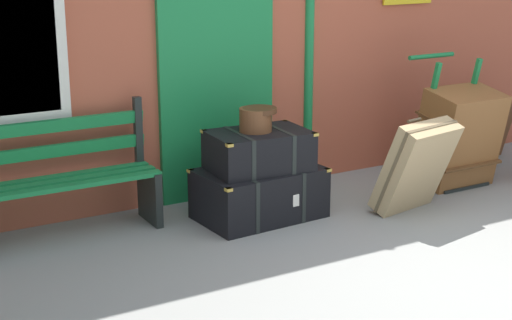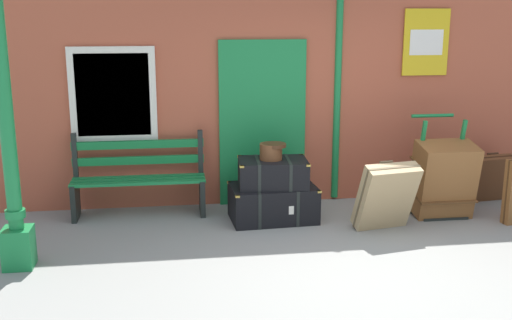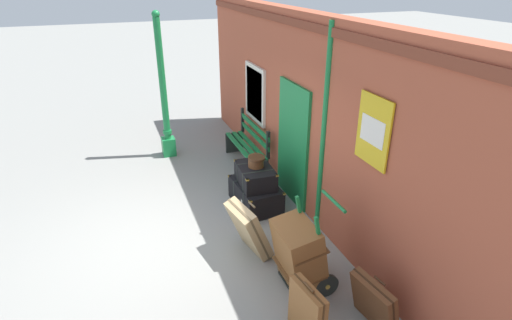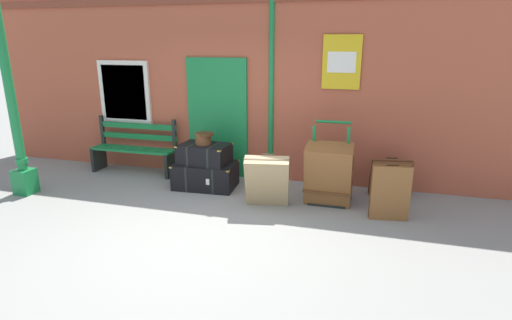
{
  "view_description": "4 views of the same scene",
  "coord_description": "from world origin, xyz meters",
  "px_view_note": "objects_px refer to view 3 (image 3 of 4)",
  "views": [
    {
      "loc": [
        -3.67,
        -3.61,
        2.25
      ],
      "look_at": [
        -0.69,
        1.56,
        0.56
      ],
      "focal_mm": 54.97,
      "sensor_mm": 36.0,
      "label": 1
    },
    {
      "loc": [
        -1.73,
        -5.24,
        2.45
      ],
      "look_at": [
        -0.78,
        1.58,
        0.78
      ],
      "focal_mm": 43.48,
      "sensor_mm": 36.0,
      "label": 2
    },
    {
      "loc": [
        5.19,
        -0.4,
        3.75
      ],
      "look_at": [
        -0.82,
        1.84,
        0.74
      ],
      "focal_mm": 28.48,
      "sensor_mm": 36.0,
      "label": 3
    },
    {
      "loc": [
        2.0,
        -4.21,
        2.37
      ],
      "look_at": [
        0.29,
        1.86,
        0.51
      ],
      "focal_mm": 28.32,
      "sensor_mm": 36.0,
      "label": 4
    }
  ],
  "objects_px": {
    "platform_bench": "(248,145)",
    "round_hatbox": "(256,161)",
    "steamer_trunk_base": "(256,195)",
    "suitcase_umber": "(307,316)",
    "porters_trolley": "(311,264)",
    "lamp_post": "(165,105)",
    "suitcase_oxblood": "(249,229)",
    "steamer_trunk_middle": "(255,176)",
    "suitcase_slate": "(374,303)",
    "large_brown_trunk": "(299,255)"
  },
  "relations": [
    {
      "from": "suitcase_oxblood",
      "to": "lamp_post",
      "type": "bearing_deg",
      "value": -172.56
    },
    {
      "from": "large_brown_trunk",
      "to": "steamer_trunk_middle",
      "type": "bearing_deg",
      "value": 175.32
    },
    {
      "from": "steamer_trunk_base",
      "to": "porters_trolley",
      "type": "xyz_separation_m",
      "value": [
        2.05,
        0.01,
        0.06
      ]
    },
    {
      "from": "platform_bench",
      "to": "suitcase_slate",
      "type": "distance_m",
      "value": 4.54
    },
    {
      "from": "lamp_post",
      "to": "platform_bench",
      "type": "relative_size",
      "value": 1.91
    },
    {
      "from": "steamer_trunk_middle",
      "to": "suitcase_slate",
      "type": "relative_size",
      "value": 1.3
    },
    {
      "from": "suitcase_oxblood",
      "to": "steamer_trunk_middle",
      "type": "bearing_deg",
      "value": 155.56
    },
    {
      "from": "lamp_post",
      "to": "porters_trolley",
      "type": "height_order",
      "value": "lamp_post"
    },
    {
      "from": "platform_bench",
      "to": "steamer_trunk_middle",
      "type": "xyz_separation_m",
      "value": [
        1.58,
        -0.43,
        0.14
      ]
    },
    {
      "from": "lamp_post",
      "to": "suitcase_oxblood",
      "type": "xyz_separation_m",
      "value": [
        3.89,
        0.51,
        -0.76
      ]
    },
    {
      "from": "suitcase_umber",
      "to": "suitcase_slate",
      "type": "height_order",
      "value": "suitcase_umber"
    },
    {
      "from": "round_hatbox",
      "to": "large_brown_trunk",
      "type": "relative_size",
      "value": 0.33
    },
    {
      "from": "platform_bench",
      "to": "suitcase_oxblood",
      "type": "bearing_deg",
      "value": -19.24
    },
    {
      "from": "porters_trolley",
      "to": "suitcase_oxblood",
      "type": "relative_size",
      "value": 1.47
    },
    {
      "from": "steamer_trunk_base",
      "to": "round_hatbox",
      "type": "xyz_separation_m",
      "value": [
        -0.02,
        0.02,
        0.64
      ]
    },
    {
      "from": "porters_trolley",
      "to": "suitcase_umber",
      "type": "bearing_deg",
      "value": -30.17
    },
    {
      "from": "steamer_trunk_base",
      "to": "steamer_trunk_middle",
      "type": "bearing_deg",
      "value": -162.39
    },
    {
      "from": "platform_bench",
      "to": "suitcase_slate",
      "type": "height_order",
      "value": "platform_bench"
    },
    {
      "from": "round_hatbox",
      "to": "porters_trolley",
      "type": "bearing_deg",
      "value": -0.33
    },
    {
      "from": "porters_trolley",
      "to": "suitcase_oxblood",
      "type": "bearing_deg",
      "value": -146.86
    },
    {
      "from": "lamp_post",
      "to": "porters_trolley",
      "type": "relative_size",
      "value": 2.56
    },
    {
      "from": "steamer_trunk_base",
      "to": "large_brown_trunk",
      "type": "height_order",
      "value": "large_brown_trunk"
    },
    {
      "from": "steamer_trunk_base",
      "to": "suitcase_slate",
      "type": "bearing_deg",
      "value": 6.61
    },
    {
      "from": "porters_trolley",
      "to": "suitcase_slate",
      "type": "distance_m",
      "value": 0.97
    },
    {
      "from": "steamer_trunk_base",
      "to": "round_hatbox",
      "type": "relative_size",
      "value": 3.36
    },
    {
      "from": "round_hatbox",
      "to": "suitcase_oxblood",
      "type": "bearing_deg",
      "value": -24.92
    },
    {
      "from": "porters_trolley",
      "to": "suitcase_umber",
      "type": "relative_size",
      "value": 1.48
    },
    {
      "from": "platform_bench",
      "to": "suitcase_umber",
      "type": "height_order",
      "value": "platform_bench"
    },
    {
      "from": "large_brown_trunk",
      "to": "suitcase_oxblood",
      "type": "xyz_separation_m",
      "value": [
        -0.85,
        -0.38,
        -0.07
      ]
    },
    {
      "from": "porters_trolley",
      "to": "suitcase_slate",
      "type": "xyz_separation_m",
      "value": [
        0.91,
        0.34,
        0.05
      ]
    },
    {
      "from": "lamp_post",
      "to": "suitcase_umber",
      "type": "bearing_deg",
      "value": 5.68
    },
    {
      "from": "platform_bench",
      "to": "porters_trolley",
      "type": "distance_m",
      "value": 3.66
    },
    {
      "from": "lamp_post",
      "to": "platform_bench",
      "type": "xyz_separation_m",
      "value": [
        1.1,
        1.48,
        -0.72
      ]
    },
    {
      "from": "suitcase_slate",
      "to": "platform_bench",
      "type": "bearing_deg",
      "value": 178.98
    },
    {
      "from": "platform_bench",
      "to": "round_hatbox",
      "type": "height_order",
      "value": "platform_bench"
    },
    {
      "from": "platform_bench",
      "to": "round_hatbox",
      "type": "bearing_deg",
      "value": -14.52
    },
    {
      "from": "platform_bench",
      "to": "suitcase_slate",
      "type": "bearing_deg",
      "value": -1.02
    },
    {
      "from": "large_brown_trunk",
      "to": "suitcase_slate",
      "type": "bearing_deg",
      "value": 29.49
    },
    {
      "from": "steamer_trunk_base",
      "to": "suitcase_umber",
      "type": "bearing_deg",
      "value": -9.7
    },
    {
      "from": "steamer_trunk_middle",
      "to": "round_hatbox",
      "type": "xyz_separation_m",
      "value": [
        -0.01,
        0.02,
        0.27
      ]
    },
    {
      "from": "lamp_post",
      "to": "steamer_trunk_middle",
      "type": "relative_size",
      "value": 3.64
    },
    {
      "from": "round_hatbox",
      "to": "porters_trolley",
      "type": "height_order",
      "value": "porters_trolley"
    },
    {
      "from": "steamer_trunk_middle",
      "to": "suitcase_slate",
      "type": "bearing_deg",
      "value": 6.63
    },
    {
      "from": "lamp_post",
      "to": "steamer_trunk_base",
      "type": "xyz_separation_m",
      "value": [
        2.69,
        1.06,
        -0.96
      ]
    },
    {
      "from": "steamer_trunk_middle",
      "to": "suitcase_slate",
      "type": "distance_m",
      "value": 2.99
    },
    {
      "from": "steamer_trunk_base",
      "to": "suitcase_umber",
      "type": "height_order",
      "value": "suitcase_umber"
    },
    {
      "from": "suitcase_umber",
      "to": "suitcase_oxblood",
      "type": "bearing_deg",
      "value": -178.33
    },
    {
      "from": "large_brown_trunk",
      "to": "round_hatbox",
      "type": "bearing_deg",
      "value": 174.83
    },
    {
      "from": "large_brown_trunk",
      "to": "suitcase_slate",
      "type": "xyz_separation_m",
      "value": [
        0.91,
        0.51,
        -0.15
      ]
    },
    {
      "from": "round_hatbox",
      "to": "suitcase_umber",
      "type": "distance_m",
      "value": 3.02
    }
  ]
}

